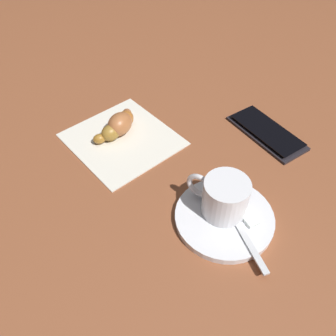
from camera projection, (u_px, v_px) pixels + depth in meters
ground_plane at (167, 183)px, 0.56m from camera, size 1.80×1.80×0.00m
saucer at (225, 217)px, 0.50m from camera, size 0.14×0.14×0.01m
espresso_cup at (224, 197)px, 0.49m from camera, size 0.09×0.06×0.06m
teaspoon at (233, 216)px, 0.50m from camera, size 0.13×0.08×0.01m
sugar_packet at (241, 209)px, 0.50m from camera, size 0.07×0.04×0.01m
napkin at (122, 139)px, 0.62m from camera, size 0.20×0.19×0.00m
croissant at (119, 125)px, 0.62m from camera, size 0.06×0.11×0.04m
cell_phone at (267, 132)px, 0.63m from camera, size 0.16×0.10×0.01m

